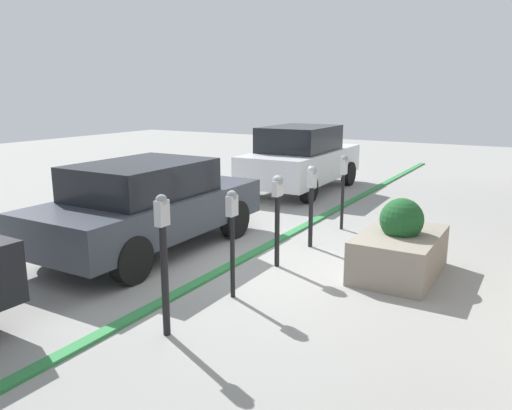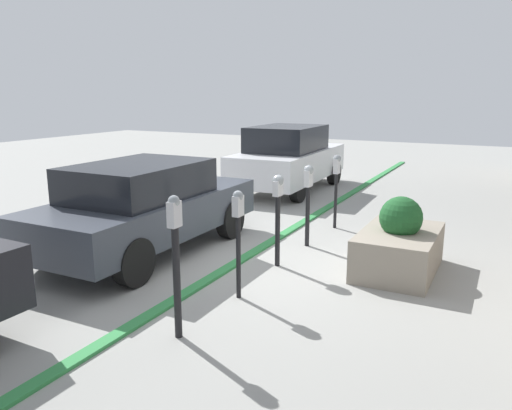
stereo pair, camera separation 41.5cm
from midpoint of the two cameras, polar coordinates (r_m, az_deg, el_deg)
ground_plane at (r=7.69m, az=-2.65°, el=-6.46°), size 40.00×40.00×0.00m
curb_strip at (r=7.72m, az=-3.17°, el=-6.23°), size 24.50×0.16×0.04m
parking_meter_nearest at (r=5.20m, az=-11.43°, el=-5.42°), size 0.14×0.12×1.53m
parking_meter_second at (r=6.11m, az=-4.00°, el=-2.24°), size 0.15×0.13×1.38m
parking_meter_middle at (r=7.24m, az=0.87°, el=0.13°), size 0.19×0.16×1.37m
parking_meter_fourth at (r=8.23m, az=4.55°, el=1.65°), size 0.19×0.16×1.37m
parking_meter_farthest at (r=9.41m, az=7.94°, el=3.34°), size 0.17×0.15×1.40m
planter_box at (r=7.39m, az=14.50°, el=-4.49°), size 1.65×1.02×1.10m
parked_car_middle at (r=8.16m, az=-13.98°, el=-0.07°), size 4.13×1.80×1.46m
parked_car_rear at (r=13.10m, az=2.84°, el=5.42°), size 4.30×1.88×1.68m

